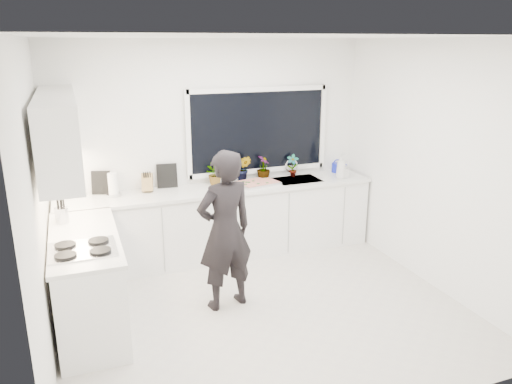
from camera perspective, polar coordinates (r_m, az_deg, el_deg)
name	(u,v)px	position (r m, az deg, el deg)	size (l,w,h in m)	color
floor	(263,310)	(5.31, 0.83, -13.34)	(4.00, 3.50, 0.02)	beige
wall_back	(213,149)	(6.40, -4.91, 4.95)	(4.00, 0.02, 2.70)	white
wall_left	(37,208)	(4.48, -23.79, -1.65)	(0.02, 3.50, 2.70)	white
wall_right	(435,166)	(5.80, 19.73, 2.78)	(0.02, 3.50, 2.70)	white
ceiling	(265,36)	(4.59, 0.98, 17.45)	(4.00, 3.50, 0.02)	white
window	(258,131)	(6.51, 0.25, 7.02)	(1.80, 0.02, 1.00)	black
base_cabinets_back	(222,224)	(6.37, -3.94, -3.62)	(3.92, 0.58, 0.88)	white
base_cabinets_left	(89,283)	(5.13, -18.59, -9.78)	(0.58, 1.60, 0.88)	white
countertop_back	(221,189)	(6.21, -4.00, 0.32)	(3.94, 0.62, 0.04)	silver
countertop_left	(84,238)	(4.95, -19.09, -4.99)	(0.62, 1.60, 0.04)	silver
upper_cabinets	(58,132)	(5.04, -21.65, 6.40)	(0.34, 2.10, 0.70)	white
sink	(297,183)	(6.59, 4.75, 1.01)	(0.58, 0.42, 0.14)	silver
faucet	(291,168)	(6.73, 4.06, 2.76)	(0.03, 0.03, 0.22)	silver
stovetop	(83,249)	(4.61, -19.20, -6.15)	(0.56, 0.48, 0.03)	black
person	(225,231)	(5.04, -3.55, -4.45)	(0.61, 0.40, 1.67)	black
pizza_tray	(258,183)	(6.33, 0.18, 1.01)	(0.50, 0.37, 0.03)	silver
pizza	(258,182)	(6.32, 0.18, 1.16)	(0.46, 0.33, 0.01)	#B63118
watering_can	(337,168)	(7.00, 9.21, 2.77)	(0.14, 0.14, 0.13)	#121DAE
paper_towel_roll	(113,185)	(6.05, -16.02, 0.74)	(0.11, 0.11, 0.26)	white
knife_block	(147,183)	(6.14, -12.31, 1.03)	(0.13, 0.10, 0.22)	#8B6240
utensil_crock	(62,215)	(5.34, -21.31, -2.48)	(0.13, 0.13, 0.16)	silver
picture_frame_large	(101,183)	(6.18, -17.31, 1.04)	(0.22, 0.02, 0.28)	black
picture_frame_small	(167,176)	(6.26, -10.13, 1.85)	(0.25, 0.02, 0.30)	black
herb_plants	(244,170)	(6.43, -1.43, 2.53)	(1.35, 0.34, 0.34)	#26662D
soap_bottles	(342,167)	(6.67, 9.79, 2.80)	(0.18, 0.15, 0.33)	#D8BF66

